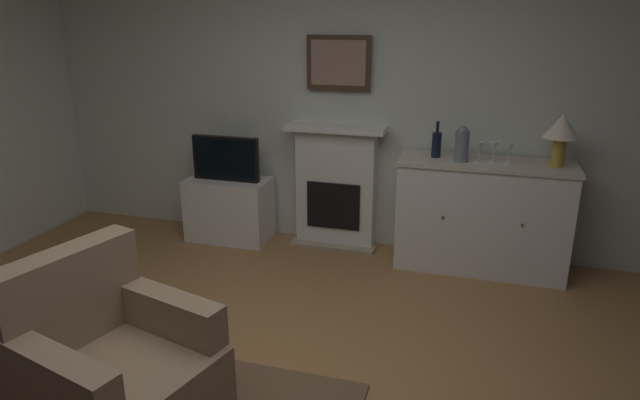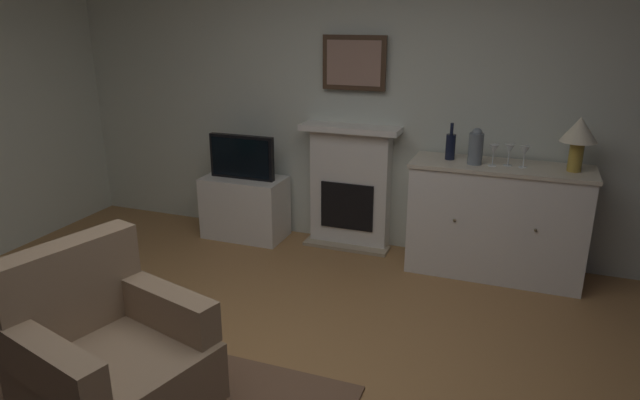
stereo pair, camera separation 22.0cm
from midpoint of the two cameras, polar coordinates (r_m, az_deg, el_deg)
wall_rear at (r=4.88m, az=7.43°, el=10.91°), size 6.09×0.06×2.76m
fireplace_unit at (r=4.98m, az=4.35°, el=1.36°), size 0.87×0.30×1.10m
framed_picture at (r=4.82m, az=4.82°, el=13.73°), size 0.55×0.04×0.45m
sideboard_cabinet at (r=4.67m, az=18.75°, el=-2.00°), size 1.36×0.49×0.91m
table_lamp at (r=4.50m, az=26.17°, el=6.08°), size 0.26×0.26×0.40m
wine_bottle at (r=4.57m, az=14.50°, el=5.33°), size 0.08×0.08×0.29m
wine_glass_left at (r=4.45m, az=18.62°, el=4.80°), size 0.07×0.07×0.16m
wine_glass_center at (r=4.50m, az=20.05°, el=4.79°), size 0.07×0.07×0.16m
wine_glass_right at (r=4.48m, az=21.45°, el=4.58°), size 0.07×0.07×0.16m
vase_decorative at (r=4.46m, az=16.95°, el=5.24°), size 0.11×0.11×0.28m
tv_cabinet at (r=5.27m, az=-6.45°, el=-0.74°), size 0.75×0.42×0.57m
tv_set at (r=5.11m, az=-6.76°, el=4.35°), size 0.62×0.07×0.40m
armchair at (r=3.07m, az=-18.92°, el=-14.66°), size 0.98×0.94×0.92m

